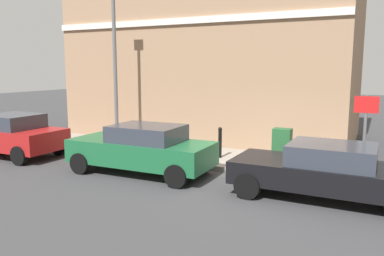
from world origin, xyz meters
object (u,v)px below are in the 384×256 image
Objects in this scene: car_black at (328,171)px; utility_cabinet at (282,148)px; street_sign at (365,125)px; bollard_near_cabinet at (220,141)px; car_green at (142,148)px; bollard_far_kerb at (168,142)px; lamppost at (115,64)px; car_red at (12,135)px.

utility_cabinet is at bearing -53.25° from car_black.
bollard_near_cabinet is at bearing 79.34° from street_sign.
car_green reaches higher than bollard_far_kerb.
car_green is at bearing 122.22° from utility_cabinet.
car_green is (-0.04, 5.27, 0.06)m from car_black.
bollard_far_kerb is at bearing -14.75° from car_black.
car_black is at bearing -105.38° from bollard_far_kerb.
bollard_near_cabinet is 1.00× the size of bollard_far_kerb.
utility_cabinet is at bearing -91.52° from lamppost.
lamppost is at bearing 84.09° from street_sign.
car_black is 10.80m from car_red.
car_green is at bearing 104.58° from street_sign.
lamppost reaches higher than car_black.
bollard_far_kerb is at bearing 121.09° from bollard_near_cabinet.
car_green is 3.80× the size of utility_cabinet.
lamppost is (0.17, 6.42, 2.62)m from utility_cabinet.
bollard_near_cabinet is 4.62m from street_sign.
street_sign is at bearing -95.91° from lamppost.
car_black reaches higher than bollard_far_kerb.
car_green is at bearing -131.39° from lamppost.
car_black is at bearing 155.32° from street_sign.
car_black is at bearing -106.71° from lamppost.
car_black is 1.15× the size of car_red.
street_sign is at bearing -107.49° from utility_cabinet.
bollard_near_cabinet is (2.35, 3.75, -0.00)m from car_black.
bollard_near_cabinet is at bearing -160.62° from car_red.
bollard_near_cabinet is at bearing -90.94° from lamppost.
car_red is 1.70× the size of street_sign.
bollard_near_cabinet is (2.39, -1.53, -0.06)m from car_green.
car_red is 4.50m from lamppost.
car_black is 1.92m from street_sign.
lamppost is (0.98, 2.81, 2.60)m from bollard_far_kerb.
utility_cabinet is 2.11m from bollard_near_cabinet.
street_sign reaches higher than car_black.
bollard_far_kerb is (-0.81, 3.61, 0.02)m from utility_cabinet.
utility_cabinet is 1.11× the size of bollard_far_kerb.
car_black reaches higher than bollard_near_cabinet.
lamppost is (0.91, 8.76, 1.64)m from street_sign.
lamppost is at bearing 70.87° from bollard_far_kerb.
utility_cabinet reaches higher than bollard_near_cabinet.
bollard_far_kerb is at bearing -91.83° from car_green.
street_sign reaches higher than car_red.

